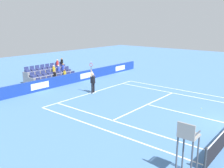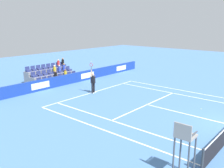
% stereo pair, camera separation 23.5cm
% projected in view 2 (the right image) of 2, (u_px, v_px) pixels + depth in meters
% --- Properties ---
extents(line_baseline, '(10.97, 0.10, 0.01)m').
position_uv_depth(line_baseline, '(95.00, 92.00, 22.04)').
color(line_baseline, white).
rests_on(line_baseline, ground).
extents(line_service, '(8.23, 0.10, 0.01)m').
position_uv_depth(line_service, '(147.00, 105.00, 18.59)').
color(line_service, white).
rests_on(line_service, ground).
extents(line_centre_service, '(0.10, 6.40, 0.01)m').
position_uv_depth(line_centre_service, '(188.00, 114.00, 16.57)').
color(line_centre_service, white).
rests_on(line_centre_service, ground).
extents(line_singles_sideline_left, '(0.10, 11.89, 0.01)m').
position_uv_depth(line_singles_sideline_left, '(117.00, 122.00, 15.26)').
color(line_singles_sideline_left, white).
rests_on(line_singles_sideline_left, ground).
extents(line_singles_sideline_right, '(0.10, 11.89, 0.01)m').
position_uv_depth(line_singles_sideline_right, '(177.00, 94.00, 21.35)').
color(line_singles_sideline_right, white).
rests_on(line_singles_sideline_right, ground).
extents(line_doubles_sideline_left, '(0.10, 11.89, 0.01)m').
position_uv_depth(line_doubles_sideline_left, '(102.00, 129.00, 14.24)').
color(line_doubles_sideline_left, white).
rests_on(line_doubles_sideline_left, ground).
extents(line_doubles_sideline_right, '(0.10, 11.89, 0.01)m').
position_uv_depth(line_doubles_sideline_right, '(184.00, 91.00, 22.36)').
color(line_doubles_sideline_right, white).
rests_on(line_doubles_sideline_right, ground).
extents(line_centre_mark, '(0.10, 0.20, 0.01)m').
position_uv_depth(line_centre_mark, '(96.00, 92.00, 21.98)').
color(line_centre_mark, white).
rests_on(line_centre_mark, ground).
extents(sponsor_barrier, '(23.39, 0.22, 1.01)m').
position_uv_depth(sponsor_barrier, '(65.00, 80.00, 24.44)').
color(sponsor_barrier, '#193899').
rests_on(sponsor_barrier, ground).
extents(tennis_player, '(0.53, 0.39, 2.85)m').
position_uv_depth(tennis_player, '(93.00, 82.00, 21.41)').
color(tennis_player, black).
rests_on(tennis_player, ground).
extents(umpire_chair, '(0.70, 0.70, 2.34)m').
position_uv_depth(umpire_chair, '(184.00, 142.00, 9.49)').
color(umpire_chair, '#474C54').
rests_on(umpire_chair, ground).
extents(stadium_stand, '(4.96, 2.85, 2.19)m').
position_uv_depth(stadium_stand, '(51.00, 76.00, 25.91)').
color(stadium_stand, gray).
rests_on(stadium_stand, ground).
extents(loose_tennis_ball, '(0.07, 0.07, 0.07)m').
position_uv_depth(loose_tennis_ball, '(201.00, 109.00, 17.59)').
color(loose_tennis_ball, '#D1E533').
rests_on(loose_tennis_ball, ground).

